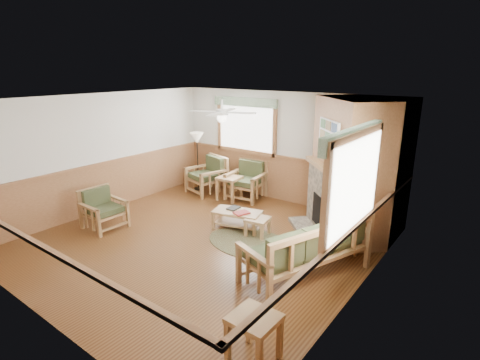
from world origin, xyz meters
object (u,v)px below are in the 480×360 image
Objects in this scene: armchair_left at (104,209)px; end_table_chairs at (229,188)px; armchair_back_right at (246,180)px; floor_lamp_left at (198,161)px; armchair_back_left at (206,175)px; coffee_table at (237,220)px; footstool at (258,227)px; sofa at (306,247)px; floor_lamp_right at (342,210)px; end_table_sofa at (254,338)px.

end_table_chairs is at bearing -16.94° from armchair_left.
floor_lamp_left reaches higher than armchair_back_right.
floor_lamp_left reaches higher than armchair_back_left.
footstool is at bearing -15.91° from coffee_table.
sofa reaches higher than end_table_chairs.
floor_lamp_right is (3.05, -1.29, 0.31)m from armchair_back_right.
armchair_back_right is 1.94m from coffee_table.
armchair_left is 0.84× the size of coffee_table.
sofa is 4.94× the size of footstool.
coffee_table is at bearing -30.87° from floor_lamp_left.
end_table_chairs is (-1.26, 1.32, 0.10)m from coffee_table.
armchair_left is 3.11m from end_table_chairs.
end_table_chairs is 1.32m from floor_lamp_left.
floor_lamp_right reaches higher than armchair_left.
floor_lamp_right reaches higher than end_table_sofa.
end_table_chairs is 1.03× the size of end_table_sofa.
footstool is (2.60, -1.39, -0.30)m from armchair_back_left.
floor_lamp_right is at bearing -15.91° from end_table_chairs.
footstool is 3.39m from floor_lamp_left.
floor_lamp_right reaches higher than armchair_back_right.
armchair_back_left is 0.99× the size of coffee_table.
coffee_table is 1.64× the size of end_table_chairs.
armchair_left is (-0.18, -2.99, -0.07)m from armchair_back_left.
sofa is at bearing -76.81° from armchair_left.
armchair_back_left reaches higher than end_table_chairs.
coffee_table is at bearing -169.80° from floor_lamp_right.
sofa is 3.81m from armchair_back_right.
sofa is 3.85m from end_table_chairs.
armchair_left is 0.53× the size of floor_lamp_right.
footstool is 1.71m from floor_lamp_right.
sofa is 2.07m from end_table_sofa.
armchair_left is 0.52× the size of floor_lamp_left.
coffee_table is 2.94m from floor_lamp_left.
armchair_back_left is 0.62× the size of floor_lamp_right.
armchair_left is 3.12m from floor_lamp_left.
armchair_back_left is 4.29m from floor_lamp_right.
floor_lamp_left is (-1.50, -0.18, 0.32)m from armchair_back_right.
footstool is (1.49, -1.67, -0.29)m from armchair_back_right.
end_table_chairs is 1.40× the size of footstool.
sofa is 2.16× the size of coffee_table.
floor_lamp_left reaches higher than armchair_left.
coffee_table is 0.52m from footstool.
floor_lamp_left is at bearing -179.86° from armchair_back_right.
floor_lamp_left reaches higher than floor_lamp_right.
end_table_sofa is (3.62, -4.12, -0.01)m from end_table_chairs.
sofa is 2.13m from coffee_table.
coffee_table is 1.70× the size of end_table_sofa.
footstool is 0.27× the size of floor_lamp_left.
sofa is 1.19m from floor_lamp_right.
sofa is at bearing -95.44° from floor_lamp_right.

